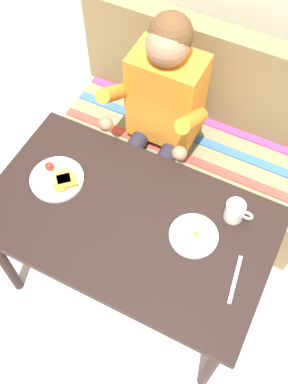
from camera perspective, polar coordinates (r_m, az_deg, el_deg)
ground_plane at (r=2.53m, az=-1.56°, el=-11.31°), size 8.00×8.00×0.00m
table at (r=1.94m, az=-2.01°, el=-4.49°), size 1.20×0.70×0.73m
couch at (r=2.59m, az=6.17°, el=5.70°), size 1.44×0.56×1.00m
person at (r=2.20m, az=1.99°, el=10.36°), size 0.45×0.61×1.21m
plate_breakfast at (r=1.98m, az=-10.75°, el=1.64°), size 0.23×0.23×0.05m
plate_eggs at (r=1.83m, az=6.26°, el=-5.46°), size 0.20×0.20×0.04m
coffee_mug at (r=1.86m, az=11.41°, el=-2.35°), size 0.12×0.08×0.09m
knife at (r=1.78m, az=11.39°, el=-10.69°), size 0.04×0.20×0.00m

